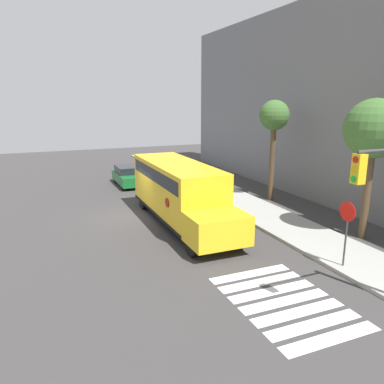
{
  "coord_description": "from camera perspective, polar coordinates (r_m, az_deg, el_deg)",
  "views": [
    {
      "loc": [
        19.69,
        -4.95,
        6.33
      ],
      "look_at": [
        2.55,
        2.23,
        1.72
      ],
      "focal_mm": 35.0,
      "sensor_mm": 36.0,
      "label": 1
    }
  ],
  "objects": [
    {
      "name": "school_bus",
      "position": [
        19.42,
        -1.96,
        0.39
      ],
      "size": [
        9.69,
        2.57,
        3.12
      ],
      "color": "yellow",
      "rests_on": "ground"
    },
    {
      "name": "stop_sign",
      "position": [
        15.1,
        22.49,
        -4.64
      ],
      "size": [
        0.74,
        0.1,
        2.68
      ],
      "color": "#38383A",
      "rests_on": "ground"
    },
    {
      "name": "tree_near_sidewalk",
      "position": [
        24.0,
        12.42,
        10.81
      ],
      "size": [
        1.85,
        1.85,
        6.31
      ],
      "color": "brown",
      "rests_on": "ground"
    },
    {
      "name": "crosswalk_stripes",
      "position": [
        12.92,
        13.91,
        -15.84
      ],
      "size": [
        4.7,
        3.2,
        0.01
      ],
      "color": "white",
      "rests_on": "ground"
    },
    {
      "name": "parked_car",
      "position": [
        28.72,
        -9.54,
        2.48
      ],
      "size": [
        4.11,
        1.88,
        1.42
      ],
      "color": "#196B2D",
      "rests_on": "ground"
    },
    {
      "name": "ground_plane",
      "position": [
        21.26,
        -8.24,
        -3.52
      ],
      "size": [
        60.0,
        60.0,
        0.0
      ],
      "primitive_type": "plane",
      "color": "#3A3838"
    },
    {
      "name": "tree_far_sidewalk",
      "position": [
        18.44,
        25.99,
        8.45
      ],
      "size": [
        2.61,
        2.61,
        6.4
      ],
      "color": "brown",
      "rests_on": "ground"
    },
    {
      "name": "building_backdrop",
      "position": [
        26.64,
        20.15,
        12.77
      ],
      "size": [
        32.0,
        4.0,
        12.33
      ],
      "color": "slate",
      "rests_on": "ground"
    },
    {
      "name": "sidewalk_strip",
      "position": [
        23.62,
        7.19,
        -1.52
      ],
      "size": [
        44.0,
        3.0,
        0.15
      ],
      "color": "#9E9E99",
      "rests_on": "ground"
    }
  ]
}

